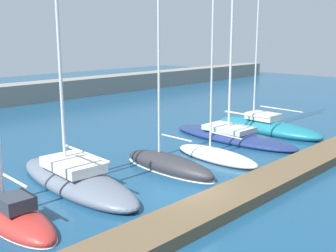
{
  "coord_description": "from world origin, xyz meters",
  "views": [
    {
      "loc": [
        -13.86,
        -12.38,
        7.49
      ],
      "look_at": [
        4.41,
        5.23,
        1.92
      ],
      "focal_mm": 45.07,
      "sensor_mm": 36.0,
      "label": 1
    }
  ],
  "objects_px": {
    "sailboat_white_sixth": "(216,155)",
    "sailboat_slate_fourth": "(75,177)",
    "sailboat_red_third": "(13,216)",
    "sailboat_charcoal_fifth": "(168,164)",
    "sailboat_teal_eighth": "(267,127)",
    "sailboat_navy_seventh": "(232,135)"
  },
  "relations": [
    {
      "from": "sailboat_charcoal_fifth",
      "to": "sailboat_teal_eighth",
      "type": "xyz_separation_m",
      "value": [
        12.2,
        1.08,
        0.04
      ]
    },
    {
      "from": "sailboat_red_third",
      "to": "sailboat_slate_fourth",
      "type": "relative_size",
      "value": 0.51
    },
    {
      "from": "sailboat_white_sixth",
      "to": "sailboat_navy_seventh",
      "type": "xyz_separation_m",
      "value": [
        4.63,
        2.09,
        0.15
      ]
    },
    {
      "from": "sailboat_red_third",
      "to": "sailboat_charcoal_fifth",
      "type": "bearing_deg",
      "value": -87.97
    },
    {
      "from": "sailboat_navy_seventh",
      "to": "sailboat_white_sixth",
      "type": "bearing_deg",
      "value": 115.35
    },
    {
      "from": "sailboat_red_third",
      "to": "sailboat_slate_fourth",
      "type": "bearing_deg",
      "value": -66.42
    },
    {
      "from": "sailboat_red_third",
      "to": "sailboat_white_sixth",
      "type": "xyz_separation_m",
      "value": [
        12.82,
        -0.51,
        -0.05
      ]
    },
    {
      "from": "sailboat_white_sixth",
      "to": "sailboat_slate_fourth",
      "type": "bearing_deg",
      "value": 80.52
    },
    {
      "from": "sailboat_charcoal_fifth",
      "to": "sailboat_white_sixth",
      "type": "distance_m",
      "value": 3.68
    },
    {
      "from": "sailboat_charcoal_fifth",
      "to": "sailboat_white_sixth",
      "type": "height_order",
      "value": "sailboat_charcoal_fifth"
    },
    {
      "from": "sailboat_charcoal_fifth",
      "to": "sailboat_navy_seventh",
      "type": "relative_size",
      "value": 0.65
    },
    {
      "from": "sailboat_charcoal_fifth",
      "to": "sailboat_teal_eighth",
      "type": "height_order",
      "value": "sailboat_teal_eighth"
    },
    {
      "from": "sailboat_red_third",
      "to": "sailboat_white_sixth",
      "type": "distance_m",
      "value": 12.83
    },
    {
      "from": "sailboat_slate_fourth",
      "to": "sailboat_charcoal_fifth",
      "type": "bearing_deg",
      "value": -104.01
    },
    {
      "from": "sailboat_charcoal_fifth",
      "to": "sailboat_slate_fourth",
      "type": "bearing_deg",
      "value": 72.99
    },
    {
      "from": "sailboat_red_third",
      "to": "sailboat_teal_eighth",
      "type": "xyz_separation_m",
      "value": [
        21.39,
        1.12,
        0.12
      ]
    },
    {
      "from": "sailboat_slate_fourth",
      "to": "sailboat_teal_eighth",
      "type": "xyz_separation_m",
      "value": [
        17.27,
        -0.53,
        -0.09
      ]
    },
    {
      "from": "sailboat_slate_fourth",
      "to": "sailboat_navy_seventh",
      "type": "distance_m",
      "value": 13.33
    },
    {
      "from": "sailboat_red_third",
      "to": "sailboat_navy_seventh",
      "type": "height_order",
      "value": "sailboat_navy_seventh"
    },
    {
      "from": "sailboat_white_sixth",
      "to": "sailboat_charcoal_fifth",
      "type": "bearing_deg",
      "value": 85.73
    },
    {
      "from": "sailboat_white_sixth",
      "to": "sailboat_teal_eighth",
      "type": "distance_m",
      "value": 8.72
    },
    {
      "from": "sailboat_slate_fourth",
      "to": "sailboat_navy_seventh",
      "type": "xyz_separation_m",
      "value": [
        13.33,
        -0.07,
        -0.11
      ]
    }
  ]
}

